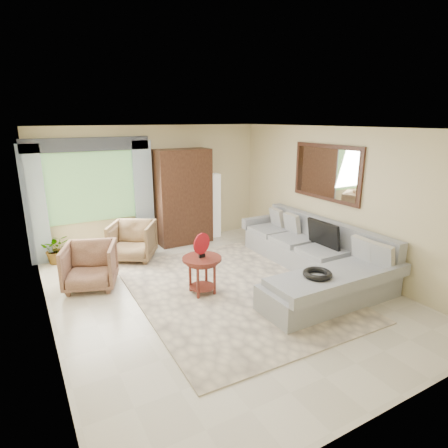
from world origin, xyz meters
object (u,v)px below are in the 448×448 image
armoire (183,197)px  floor_lamp (214,206)px  sectional_sofa (313,261)px  coffee_table (202,275)px  potted_plant (56,249)px  armchair_right (133,241)px  tv_screen (323,234)px  armchair_left (90,266)px

armoire → floor_lamp: armoire is taller
sectional_sofa → coffee_table: bearing=171.0°
potted_plant → armoire: size_ratio=0.28×
floor_lamp → coffee_table: bearing=-121.5°
armchair_right → armoire: armoire is taller
armchair_right → armoire: bearing=52.7°
sectional_sofa → floor_lamp: 3.03m
tv_screen → coffee_table: tv_screen is taller
floor_lamp → tv_screen: bearing=-76.4°
potted_plant → floor_lamp: size_ratio=0.39×
tv_screen → coffee_table: 2.36m
armchair_right → floor_lamp: floor_lamp is taller
coffee_table → armchair_left: (-1.51, 1.14, 0.05)m
coffee_table → armchair_right: bearing=104.1°
floor_lamp → armchair_left: bearing=-154.5°
armchair_right → potted_plant: armchair_right is taller
tv_screen → armchair_left: bearing=159.8°
tv_screen → armoire: (-1.50, 2.83, 0.33)m
potted_plant → armchair_left: bearing=-75.7°
tv_screen → coffee_table: size_ratio=1.19×
tv_screen → floor_lamp: 2.98m
potted_plant → armoire: armoire is taller
coffee_table → armchair_right: armchair_right is taller
sectional_sofa → potted_plant: size_ratio=5.96×
tv_screen → armoire: bearing=117.9°
sectional_sofa → armchair_left: 3.85m
armchair_left → potted_plant: size_ratio=1.43×
armchair_left → armchair_right: size_ratio=0.99×
coffee_table → armoire: armoire is taller
sectional_sofa → potted_plant: (-3.93, 2.94, 0.01)m
coffee_table → armoire: size_ratio=0.30×
tv_screen → armchair_left: tv_screen is taller
coffee_table → armchair_left: size_ratio=0.75×
armchair_right → armchair_left: bearing=-104.6°
armoire → floor_lamp: bearing=4.3°
sectional_sofa → armchair_right: sectional_sofa is taller
coffee_table → armchair_left: armchair_left is taller
potted_plant → armoire: 2.80m
armchair_right → floor_lamp: bearing=46.9°
tv_screen → armchair_left: (-3.82, 1.40, -0.34)m
coffee_table → armoire: (0.82, 2.57, 0.72)m
floor_lamp → armoire: bearing=-175.7°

